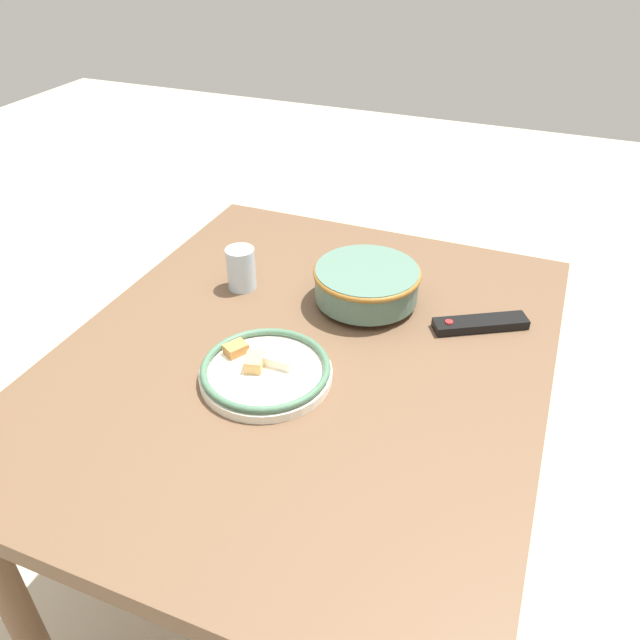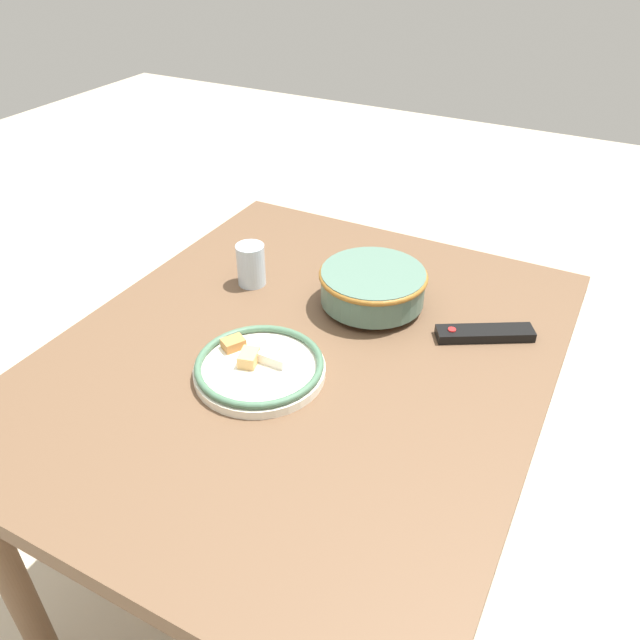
{
  "view_description": "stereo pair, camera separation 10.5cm",
  "coord_description": "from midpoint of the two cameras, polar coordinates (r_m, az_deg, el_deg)",
  "views": [
    {
      "loc": [
        0.9,
        0.4,
        1.5
      ],
      "look_at": [
        -0.05,
        0.01,
        0.78
      ],
      "focal_mm": 35.0,
      "sensor_mm": 36.0,
      "label": 1
    },
    {
      "loc": [
        0.86,
        0.49,
        1.5
      ],
      "look_at": [
        -0.05,
        0.01,
        0.78
      ],
      "focal_mm": 35.0,
      "sensor_mm": 36.0,
      "label": 2
    }
  ],
  "objects": [
    {
      "name": "ground_plane",
      "position": [
        1.79,
        0.55,
        -21.84
      ],
      "size": [
        8.0,
        8.0,
        0.0
      ],
      "primitive_type": "plane",
      "color": "#B7A88E"
    },
    {
      "name": "dining_table",
      "position": [
        1.3,
        0.71,
        -5.99
      ],
      "size": [
        1.14,
        0.94,
        0.74
      ],
      "color": "brown",
      "rests_on": "ground_plane"
    },
    {
      "name": "noodle_bowl",
      "position": [
        1.36,
        7.05,
        3.05
      ],
      "size": [
        0.23,
        0.23,
        0.09
      ],
      "color": "#4C6B5B",
      "rests_on": "dining_table"
    },
    {
      "name": "food_plate",
      "position": [
        1.18,
        -3.03,
        -4.39
      ],
      "size": [
        0.25,
        0.25,
        0.04
      ],
      "color": "silver",
      "rests_on": "dining_table"
    },
    {
      "name": "tv_remote",
      "position": [
        1.33,
        17.03,
        -1.24
      ],
      "size": [
        0.14,
        0.19,
        0.02
      ],
      "rotation": [
        0.0,
        0.0,
        3.66
      ],
      "color": "black",
      "rests_on": "dining_table"
    },
    {
      "name": "drinking_glass",
      "position": [
        1.43,
        -4.25,
        5.01
      ],
      "size": [
        0.06,
        0.06,
        0.1
      ],
      "color": "silver",
      "rests_on": "dining_table"
    }
  ]
}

